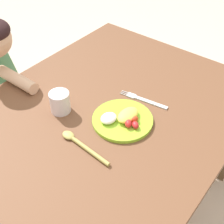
# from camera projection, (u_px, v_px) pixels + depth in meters

# --- Properties ---
(ground_plane) EXTENTS (8.00, 8.00, 0.00)m
(ground_plane) POSITION_uv_depth(u_px,v_px,m) (99.00, 210.00, 1.64)
(ground_plane) COLOR beige
(dining_table) EXTENTS (1.39, 0.97, 0.66)m
(dining_table) POSITION_uv_depth(u_px,v_px,m) (95.00, 137.00, 1.26)
(dining_table) COLOR brown
(dining_table) RESTS_ON ground_plane
(plate) EXTENTS (0.24, 0.24, 0.04)m
(plate) POSITION_uv_depth(u_px,v_px,m) (123.00, 119.00, 1.19)
(plate) COLOR #95CC30
(plate) RESTS_ON dining_table
(fork) EXTENTS (0.05, 0.22, 0.01)m
(fork) POSITION_uv_depth(u_px,v_px,m) (144.00, 100.00, 1.29)
(fork) COLOR silver
(fork) RESTS_ON dining_table
(spoon) EXTENTS (0.04, 0.23, 0.02)m
(spoon) POSITION_uv_depth(u_px,v_px,m) (81.00, 144.00, 1.10)
(spoon) COLOR tan
(spoon) RESTS_ON dining_table
(drinking_cup) EXTENTS (0.08, 0.08, 0.09)m
(drinking_cup) POSITION_uv_depth(u_px,v_px,m) (60.00, 102.00, 1.21)
(drinking_cup) COLOR silver
(drinking_cup) RESTS_ON dining_table
(person) EXTENTS (0.17, 0.42, 0.93)m
(person) POSITION_uv_depth(u_px,v_px,m) (0.00, 91.00, 1.54)
(person) COLOR #394A73
(person) RESTS_ON ground_plane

